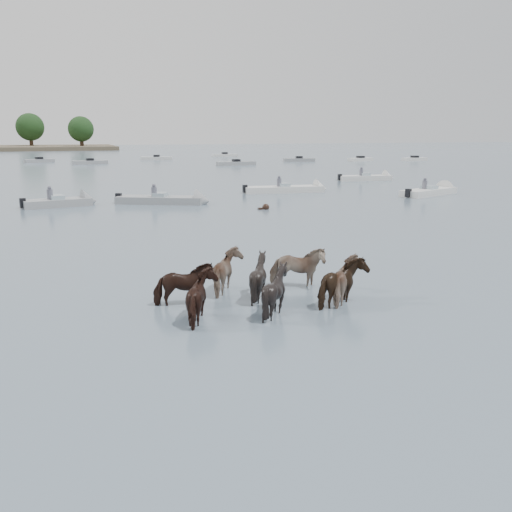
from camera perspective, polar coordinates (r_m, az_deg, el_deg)
name	(u,v)px	position (r m, az deg, el deg)	size (l,w,h in m)	color
ground	(292,309)	(14.75, 3.78, -5.53)	(400.00, 400.00, 0.00)	#4C5F6E
pony_herd	(269,283)	(15.16, 1.35, -2.88)	(5.98, 3.81, 1.44)	black
swimming_pony	(265,208)	(33.70, 0.95, 5.07)	(0.72, 0.44, 0.44)	black
motorboat_a	(69,202)	(37.36, -18.95, 5.34)	(4.82, 2.44, 1.92)	gray
motorboat_b	(172,200)	(36.75, -8.72, 5.76)	(6.26, 4.18, 1.92)	gray
motorboat_c	(294,189)	(43.65, 3.97, 6.97)	(6.94, 2.33, 1.92)	silver
motorboat_d	(434,191)	(44.10, 18.09, 6.43)	(6.09, 3.69, 1.92)	silver
motorboat_e	(372,178)	(55.62, 12.00, 7.97)	(5.84, 2.41, 1.92)	silver
distant_flotilla	(92,161)	(88.14, -16.69, 9.42)	(102.74, 28.85, 0.93)	gray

